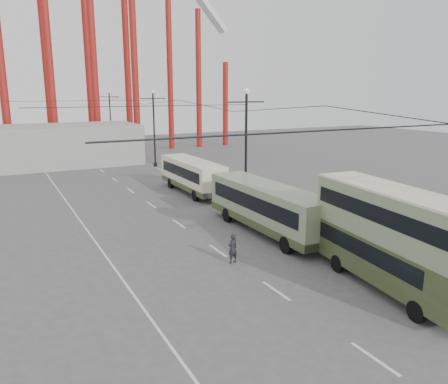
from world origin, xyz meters
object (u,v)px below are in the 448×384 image
double_decker_bus (392,234)px  single_decker_green (267,206)px  single_decker_cream (192,175)px  pedestrian (233,248)px

double_decker_bus → single_decker_green: (-0.34, 9.76, -0.91)m
double_decker_bus → single_decker_cream: bearing=97.0°
double_decker_bus → pedestrian: double_decker_bus is taller
single_decker_green → single_decker_cream: size_ratio=1.16×
double_decker_bus → single_decker_green: double_decker_bus is taller
double_decker_bus → single_decker_green: 9.81m
pedestrian → double_decker_bus: bearing=115.9°
single_decker_green → single_decker_cream: (0.41, 13.04, -0.09)m
double_decker_bus → single_decker_cream: double_decker_bus is taller
single_decker_green → pedestrian: size_ratio=6.79×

